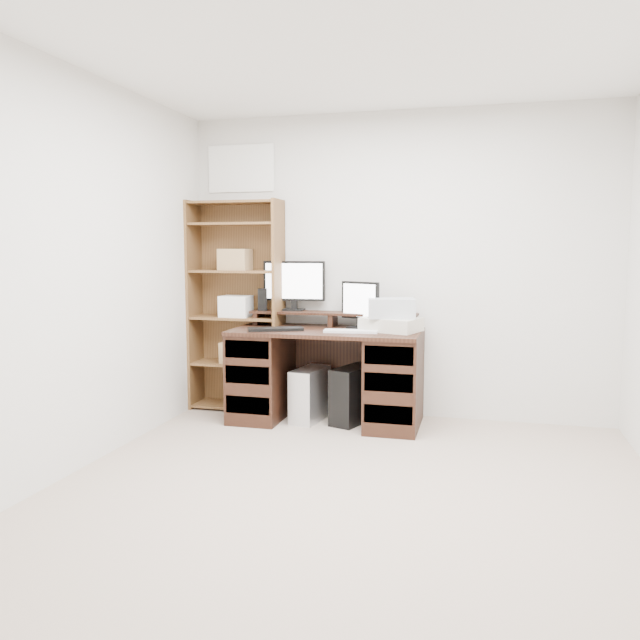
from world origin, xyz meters
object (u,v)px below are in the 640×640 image
at_px(monitor_small, 360,303).
at_px(bookshelf, 237,304).
at_px(tower_black, 353,395).
at_px(desk, 327,374).
at_px(tower_silver, 310,394).
at_px(printer, 391,324).
at_px(monitor_wide, 294,283).

xyz_separation_m(monitor_small, bookshelf, (-1.09, 0.08, -0.04)).
height_order(tower_black, bookshelf, bookshelf).
relative_size(desk, monitor_small, 3.96).
bearing_deg(monitor_small, bookshelf, -160.40).
height_order(tower_silver, bookshelf, bookshelf).
distance_m(monitor_small, printer, 0.32).
height_order(monitor_wide, printer, monitor_wide).
distance_m(monitor_small, tower_black, 0.74).
bearing_deg(monitor_small, printer, 3.63).
xyz_separation_m(monitor_wide, tower_silver, (0.21, -0.27, -0.89)).
relative_size(tower_silver, tower_black, 0.87).
relative_size(desk, tower_black, 3.06).
bearing_deg(desk, tower_silver, -179.33).
xyz_separation_m(tower_silver, bookshelf, (-0.71, 0.21, 0.70)).
xyz_separation_m(monitor_wide, monitor_small, (0.59, -0.13, -0.15)).
height_order(desk, monitor_small, monitor_small).
distance_m(monitor_wide, tower_black, 1.07).
bearing_deg(desk, bookshelf, 165.94).
relative_size(tower_black, bookshelf, 0.27).
relative_size(tower_silver, bookshelf, 0.24).
bearing_deg(monitor_wide, tower_black, -27.27).
relative_size(desk, monitor_wide, 2.84).
bearing_deg(printer, tower_silver, -158.92).
xyz_separation_m(printer, tower_silver, (-0.65, -0.03, -0.59)).
height_order(monitor_wide, tower_black, monitor_wide).
bearing_deg(bookshelf, tower_silver, -16.77).
relative_size(monitor_wide, monitor_small, 1.40).
distance_m(tower_silver, tower_black, 0.36).
relative_size(printer, tower_silver, 0.99).
height_order(printer, tower_black, printer).
xyz_separation_m(desk, monitor_small, (0.24, 0.13, 0.57)).
bearing_deg(bookshelf, desk, -14.06).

